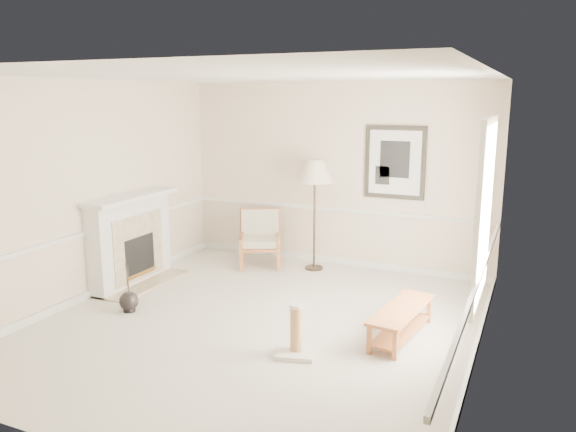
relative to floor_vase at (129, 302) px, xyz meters
The scene contains 8 objects.
ground 1.70m from the floor_vase, 10.93° to the left, with size 5.50×5.50×0.00m, color silver.
room 2.53m from the floor_vase, 12.46° to the left, with size 5.04×5.54×2.92m.
fireplace 1.25m from the floor_vase, 126.57° to the left, with size 0.64×1.64×1.31m.
floor_vase is the anchor object (origin of this frame).
armchair 2.63m from the floor_vase, 77.27° to the left, with size 0.91×0.93×0.88m.
floor_lamp 3.32m from the floor_vase, 60.82° to the left, with size 0.59×0.59×1.73m.
bench 3.38m from the floor_vase, 10.82° to the left, with size 0.52×1.29×0.36m.
scratching_post 2.43m from the floor_vase, ahead, with size 0.48×0.48×0.56m.
Camera 1 is at (2.93, -5.61, 2.67)m, focal length 35.00 mm.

